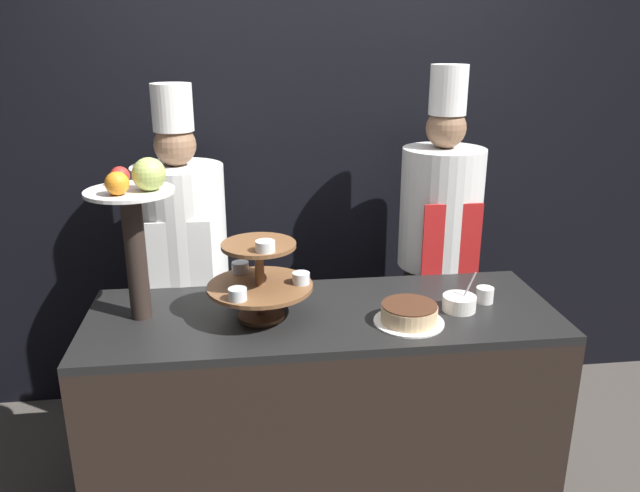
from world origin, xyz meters
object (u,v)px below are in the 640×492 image
at_px(tiered_stand, 260,278).
at_px(fruit_pedestal, 135,214).
at_px(cake_round, 409,314).
at_px(cup_white, 485,295).
at_px(chef_center_left, 439,239).
at_px(serving_bowl_near, 459,303).
at_px(chef_left, 183,257).

xyz_separation_m(tiered_stand, fruit_pedestal, (-0.46, 0.06, 0.26)).
bearing_deg(tiered_stand, cake_round, -11.58).
relative_size(tiered_stand, fruit_pedestal, 0.64).
bearing_deg(tiered_stand, fruit_pedestal, 172.50).
bearing_deg(cup_white, tiered_stand, -177.68).
height_order(tiered_stand, chef_center_left, chef_center_left).
distance_m(tiered_stand, chef_center_left, 1.07).
relative_size(tiered_stand, serving_bowl_near, 2.54).
relative_size(cake_round, chef_center_left, 0.15).
bearing_deg(serving_bowl_near, chef_left, 152.95).
bearing_deg(cup_white, fruit_pedestal, 179.08).
xyz_separation_m(serving_bowl_near, chef_center_left, (0.09, 0.59, 0.08)).
bearing_deg(cake_round, fruit_pedestal, 170.22).
height_order(cup_white, chef_left, chef_left).
relative_size(fruit_pedestal, cake_round, 2.34).
bearing_deg(serving_bowl_near, cake_round, -158.70).
bearing_deg(cake_round, chef_center_left, 64.27).
bearing_deg(serving_bowl_near, chef_center_left, 80.99).
xyz_separation_m(tiered_stand, chef_left, (-0.35, 0.57, -0.10)).
bearing_deg(serving_bowl_near, fruit_pedestal, 176.10).
relative_size(tiered_stand, chef_left, 0.24).
height_order(serving_bowl_near, chef_center_left, chef_center_left).
bearing_deg(serving_bowl_near, tiered_stand, 178.17).
height_order(fruit_pedestal, chef_center_left, chef_center_left).
distance_m(cake_round, cup_white, 0.40).
xyz_separation_m(serving_bowl_near, chef_left, (-1.16, 0.59, 0.04)).
xyz_separation_m(fruit_pedestal, chef_center_left, (1.37, 0.51, -0.32)).
relative_size(cake_round, serving_bowl_near, 1.68).
bearing_deg(chef_left, serving_bowl_near, -27.05).
height_order(cake_round, chef_center_left, chef_center_left).
bearing_deg(fruit_pedestal, tiered_stand, -7.50).
bearing_deg(cup_white, cake_round, -157.09).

